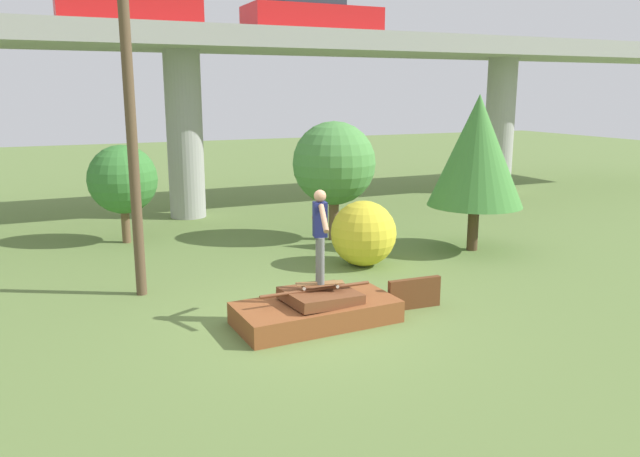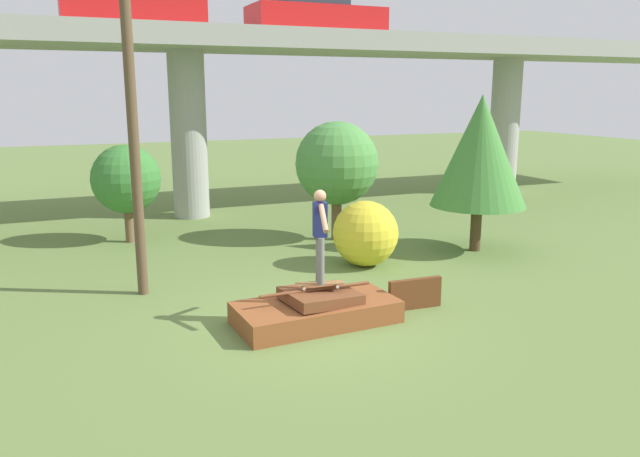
# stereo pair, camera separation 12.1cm
# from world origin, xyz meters

# --- Properties ---
(ground_plane) EXTENTS (80.00, 80.00, 0.00)m
(ground_plane) POSITION_xyz_m (0.00, 0.00, 0.00)
(ground_plane) COLOR olive
(scrap_pile) EXTENTS (2.79, 1.43, 0.62)m
(scrap_pile) POSITION_xyz_m (0.01, -0.00, 0.23)
(scrap_pile) COLOR brown
(scrap_pile) RESTS_ON ground_plane
(scrap_plank_loose) EXTENTS (1.04, 0.16, 0.56)m
(scrap_plank_loose) POSITION_xyz_m (1.93, -0.05, 0.28)
(scrap_plank_loose) COLOR #5B3319
(scrap_plank_loose) RESTS_ON ground_plane
(skateboard) EXTENTS (0.84, 0.38, 0.09)m
(skateboard) POSITION_xyz_m (0.07, -0.02, 0.70)
(skateboard) COLOR brown
(skateboard) RESTS_ON scrap_pile
(skater) EXTENTS (0.36, 1.16, 1.59)m
(skater) POSITION_xyz_m (0.07, -0.02, 1.63)
(skater) COLOR slate
(skater) RESTS_ON skateboard
(highway_overpass) EXTENTS (44.00, 3.94, 5.70)m
(highway_overpass) POSITION_xyz_m (0.00, 10.08, 4.97)
(highway_overpass) COLOR #9E9E99
(highway_overpass) RESTS_ON ground_plane
(car_on_overpass_left) EXTENTS (3.90, 1.67, 1.33)m
(car_on_overpass_left) POSITION_xyz_m (-1.52, 9.83, 6.24)
(car_on_overpass_left) COLOR red
(car_on_overpass_left) RESTS_ON highway_overpass
(car_on_overpass_right) EXTENTS (4.29, 1.83, 1.36)m
(car_on_overpass_right) POSITION_xyz_m (4.18, 9.96, 6.26)
(car_on_overpass_right) COLOR red
(car_on_overpass_right) RESTS_ON highway_overpass
(utility_pole) EXTENTS (1.30, 0.20, 8.89)m
(utility_pole) POSITION_xyz_m (-2.50, 2.79, 4.57)
(utility_pole) COLOR brown
(utility_pole) RESTS_ON ground_plane
(tree_behind_left) EXTENTS (2.18, 2.18, 3.13)m
(tree_behind_left) POSITION_xyz_m (2.89, 5.44, 2.03)
(tree_behind_left) COLOR brown
(tree_behind_left) RESTS_ON ground_plane
(tree_behind_right) EXTENTS (1.77, 1.77, 2.55)m
(tree_behind_right) POSITION_xyz_m (-2.22, 7.32, 1.66)
(tree_behind_right) COLOR brown
(tree_behind_right) RESTS_ON ground_plane
(tree_mid_back) EXTENTS (2.32, 2.32, 3.82)m
(tree_mid_back) POSITION_xyz_m (5.57, 3.02, 2.46)
(tree_mid_back) COLOR #4C3823
(tree_mid_back) RESTS_ON ground_plane
(bush_yellow_flowering) EXTENTS (1.49, 1.49, 1.49)m
(bush_yellow_flowering) POSITION_xyz_m (2.42, 2.87, 0.74)
(bush_yellow_flowering) COLOR gold
(bush_yellow_flowering) RESTS_ON ground_plane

